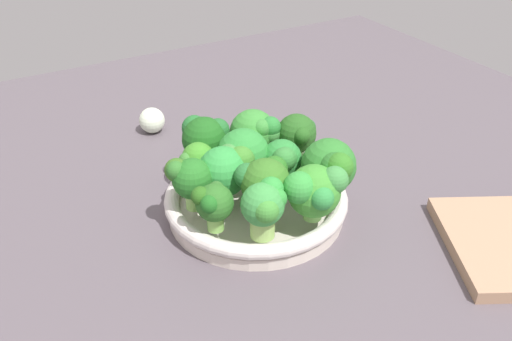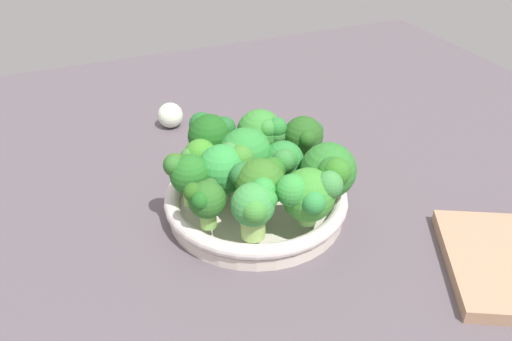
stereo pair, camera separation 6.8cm
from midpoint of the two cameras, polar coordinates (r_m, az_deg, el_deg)
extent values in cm
cube|color=#584E56|center=(70.30, -0.29, -6.25)|extent=(130.00, 130.00, 2.50)
cylinder|color=silver|center=(70.74, -2.74, -3.95)|extent=(22.35, 22.35, 1.54)
torus|color=silver|center=(69.75, -2.77, -2.82)|extent=(23.28, 23.28, 1.88)
cylinder|color=#8EC76B|center=(70.24, -0.11, -0.71)|extent=(2.61, 2.61, 1.75)
sphere|color=#2C8135|center=(68.88, -0.11, 1.07)|extent=(5.17, 5.17, 5.17)
sphere|color=#318135|center=(67.10, 0.19, 1.16)|extent=(3.01, 3.01, 3.01)
sphere|color=#327C34|center=(66.47, 0.02, 1.08)|extent=(2.94, 2.94, 2.94)
cylinder|color=#7CBC59|center=(75.47, -2.88, 1.86)|extent=(2.69, 2.69, 1.93)
sphere|color=#378633|center=(73.98, -2.95, 3.88)|extent=(6.34, 6.34, 6.34)
sphere|color=#3B8239|center=(72.88, -1.15, 3.79)|extent=(2.83, 2.83, 2.83)
sphere|color=#2A7B31|center=(72.43, -1.17, 4.47)|extent=(2.82, 2.82, 2.82)
sphere|color=#388335|center=(71.93, -2.15, 4.33)|extent=(2.54, 2.54, 2.54)
cylinder|color=#83BA57|center=(68.31, 4.56, -1.83)|extent=(2.32, 2.32, 1.87)
sphere|color=#2D772B|center=(66.60, 4.67, 0.40)|extent=(6.78, 6.78, 6.78)
sphere|color=#307622|center=(63.55, 5.66, 0.30)|extent=(3.34, 3.34, 3.34)
sphere|color=#276725|center=(64.27, 5.13, 0.26)|extent=(3.73, 3.73, 3.73)
cylinder|color=#8DC657|center=(73.72, -7.89, 1.03)|extent=(1.94, 1.94, 2.52)
sphere|color=#1C591B|center=(72.14, -8.08, 3.18)|extent=(5.85, 5.85, 5.85)
sphere|color=#22622A|center=(72.42, -6.65, 4.12)|extent=(3.10, 3.10, 3.10)
sphere|color=#23672B|center=(73.20, -9.05, 4.32)|extent=(3.39, 3.39, 3.39)
cylinder|color=#93CF63|center=(66.37, -9.36, -3.01)|extent=(2.03, 2.03, 2.51)
sphere|color=#246B23|center=(64.79, -9.58, -0.95)|extent=(4.90, 4.90, 4.90)
sphere|color=#2E6D28|center=(64.22, -11.32, -0.08)|extent=(2.28, 2.28, 2.28)
sphere|color=#356820|center=(64.87, -11.21, -0.06)|extent=(2.87, 2.87, 2.87)
cylinder|color=#7EC15E|center=(64.17, 2.90, -4.37)|extent=(2.18, 2.18, 1.73)
sphere|color=#3C8E30|center=(62.49, 2.97, -2.25)|extent=(6.21, 6.21, 6.21)
sphere|color=green|center=(60.58, 1.33, -1.90)|extent=(3.69, 3.69, 3.69)
sphere|color=#2E893C|center=(60.24, 3.68, -3.00)|extent=(2.74, 2.74, 2.74)
sphere|color=#3D893F|center=(61.62, 5.08, -1.07)|extent=(3.17, 3.17, 3.17)
cylinder|color=#77B75D|center=(74.91, 1.58, 1.83)|extent=(2.26, 2.26, 2.37)
sphere|color=#25591E|center=(73.47, 1.61, 3.80)|extent=(5.33, 5.33, 5.33)
sphere|color=#24571C|center=(71.32, 2.13, 3.53)|extent=(2.26, 2.26, 2.26)
sphere|color=#255F28|center=(73.78, 2.68, 4.39)|extent=(2.50, 2.50, 2.50)
cylinder|color=#86C658|center=(64.49, -2.03, -3.74)|extent=(2.45, 2.45, 2.45)
sphere|color=#356F23|center=(62.70, -2.08, -1.43)|extent=(5.85, 5.85, 5.85)
sphere|color=#286A1F|center=(64.30, -0.98, -0.07)|extent=(3.25, 3.25, 3.25)
sphere|color=#276E30|center=(63.22, -4.13, -0.53)|extent=(3.09, 3.09, 3.09)
cylinder|color=#7FB757|center=(70.67, -4.04, -0.60)|extent=(2.05, 2.05, 1.71)
sphere|color=#2F8736|center=(69.06, -4.13, 1.53)|extent=(6.79, 6.79, 6.79)
sphere|color=#3C802B|center=(66.28, -4.50, 1.02)|extent=(3.47, 3.47, 3.47)
sphere|color=#388D26|center=(70.44, -3.48, 2.64)|extent=(3.03, 3.03, 3.03)
cylinder|color=#83C157|center=(62.74, -7.32, -5.32)|extent=(1.93, 1.93, 2.24)
sphere|color=#2A6522|center=(61.24, -7.49, -3.44)|extent=(4.34, 4.34, 4.34)
sphere|color=#285F19|center=(60.60, -8.95, -2.74)|extent=(2.19, 2.19, 2.19)
sphere|color=#2B6023|center=(61.72, -7.16, -2.18)|extent=(1.89, 1.89, 1.89)
sphere|color=#1D611D|center=(59.78, -8.07, -3.59)|extent=(2.12, 2.12, 2.12)
cylinder|color=#99C962|center=(61.26, -2.50, -5.87)|extent=(2.80, 2.80, 2.64)
sphere|color=green|center=(59.51, -2.56, -3.66)|extent=(4.88, 4.88, 4.88)
sphere|color=green|center=(59.95, -1.65, -2.09)|extent=(2.87, 2.87, 2.87)
sphere|color=#3D8B32|center=(58.25, -2.29, -4.22)|extent=(2.91, 2.91, 2.91)
sphere|color=#2F8D33|center=(59.26, -1.08, -3.04)|extent=(2.28, 2.28, 2.28)
cylinder|color=#96CD70|center=(67.80, -6.23, -2.28)|extent=(2.10, 2.10, 1.77)
sphere|color=green|center=(66.21, -6.38, -0.21)|extent=(6.18, 6.18, 6.18)
sphere|color=#3E833B|center=(67.02, -5.60, 1.19)|extent=(3.63, 3.63, 3.63)
sphere|color=#328635|center=(65.45, -8.30, -0.44)|extent=(2.69, 2.69, 2.69)
cylinder|color=#8FCD5F|center=(70.21, -8.64, -0.74)|extent=(2.13, 2.13, 2.59)
sphere|color=#3D8A28|center=(68.81, -8.82, 1.12)|extent=(4.20, 4.20, 4.20)
sphere|color=#3A7B30|center=(68.03, -10.01, 0.92)|extent=(2.11, 2.11, 2.11)
sphere|color=#30862C|center=(67.39, -8.26, 0.84)|extent=(1.79, 1.79, 1.79)
sphere|color=silver|center=(91.08, -12.85, 5.04)|extent=(4.13, 4.13, 4.13)
camera|label=1|loc=(0.03, -92.86, -1.81)|focal=38.55mm
camera|label=2|loc=(0.03, 87.14, 1.81)|focal=38.55mm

